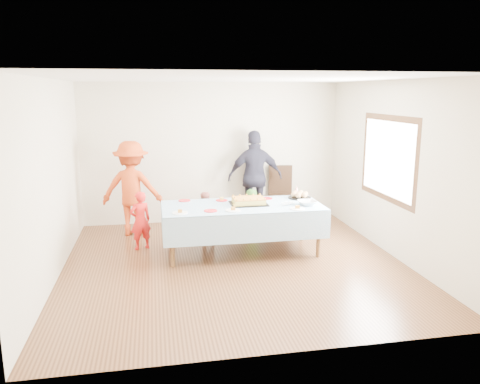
{
  "coord_description": "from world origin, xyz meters",
  "views": [
    {
      "loc": [
        -1.13,
        -6.52,
        2.52
      ],
      "look_at": [
        0.14,
        0.3,
        1.03
      ],
      "focal_mm": 35.0,
      "sensor_mm": 36.0,
      "label": 1
    }
  ],
  "objects_px": {
    "dining_chair": "(281,190)",
    "adult_left": "(132,188)",
    "party_table": "(242,208)",
    "birthday_cake": "(249,201)"
  },
  "relations": [
    {
      "from": "birthday_cake",
      "to": "party_table",
      "type": "bearing_deg",
      "value": -157.76
    },
    {
      "from": "party_table",
      "to": "birthday_cake",
      "type": "xyz_separation_m",
      "value": [
        0.11,
        0.04,
        0.1
      ]
    },
    {
      "from": "party_table",
      "to": "birthday_cake",
      "type": "relative_size",
      "value": 4.34
    },
    {
      "from": "party_table",
      "to": "dining_chair",
      "type": "bearing_deg",
      "value": 57.96
    },
    {
      "from": "dining_chair",
      "to": "party_table",
      "type": "bearing_deg",
      "value": -114.79
    },
    {
      "from": "adult_left",
      "to": "birthday_cake",
      "type": "bearing_deg",
      "value": 155.7
    },
    {
      "from": "dining_chair",
      "to": "adult_left",
      "type": "distance_m",
      "value": 2.92
    },
    {
      "from": "dining_chair",
      "to": "adult_left",
      "type": "relative_size",
      "value": 0.64
    },
    {
      "from": "party_table",
      "to": "adult_left",
      "type": "relative_size",
      "value": 1.48
    },
    {
      "from": "birthday_cake",
      "to": "adult_left",
      "type": "xyz_separation_m",
      "value": [
        -1.85,
        1.28,
        0.01
      ]
    }
  ]
}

